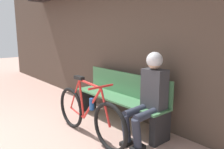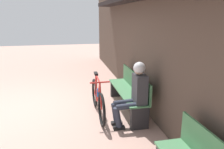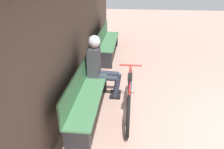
% 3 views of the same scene
% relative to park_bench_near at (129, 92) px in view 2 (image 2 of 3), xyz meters
% --- Properties ---
extents(ground_plane, '(24.00, 24.00, 0.00)m').
position_rel_park_bench_near_xyz_m(ground_plane, '(-0.47, -2.40, -0.42)').
color(ground_plane, tan).
extents(storefront_wall, '(12.00, 0.56, 3.20)m').
position_rel_park_bench_near_xyz_m(storefront_wall, '(-0.47, 0.38, 1.24)').
color(storefront_wall, '#4C3D33').
rests_on(storefront_wall, ground_plane).
extents(park_bench_near, '(1.93, 0.42, 0.87)m').
position_rel_park_bench_near_xyz_m(park_bench_near, '(0.00, 0.00, 0.00)').
color(park_bench_near, '#477F51').
rests_on(park_bench_near, ground_plane).
extents(bicycle, '(1.68, 0.40, 0.90)m').
position_rel_park_bench_near_xyz_m(bicycle, '(0.13, -0.74, -0.06)').
color(bicycle, black).
rests_on(bicycle, ground_plane).
extents(person_seated, '(0.34, 0.65, 1.28)m').
position_rel_park_bench_near_xyz_m(person_seated, '(0.75, -0.12, 0.31)').
color(person_seated, '#2D3342').
rests_on(person_seated, ground_plane).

